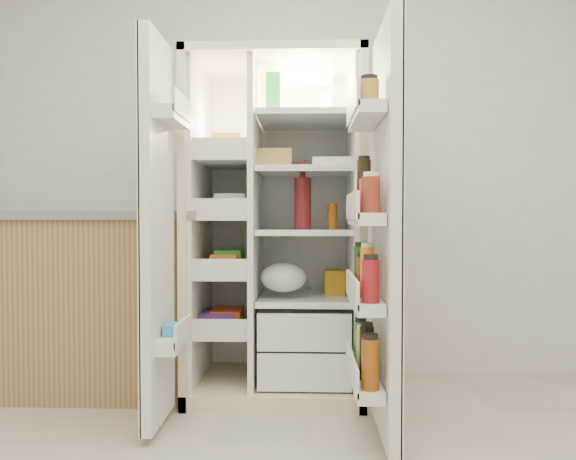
{
  "coord_description": "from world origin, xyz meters",
  "views": [
    {
      "loc": [
        -0.02,
        -1.36,
        0.96
      ],
      "look_at": [
        -0.11,
        1.25,
        0.9
      ],
      "focal_mm": 34.0,
      "sensor_mm": 36.0,
      "label": 1
    }
  ],
  "objects": [
    {
      "name": "freezer_door",
      "position": [
        -0.68,
        1.05,
        0.89
      ],
      "size": [
        0.15,
        0.4,
        1.72
      ],
      "color": "silver",
      "rests_on": "floor"
    },
    {
      "name": "kitchen_counter",
      "position": [
        -1.25,
        1.65,
        0.5
      ],
      "size": [
        1.36,
        0.72,
        0.99
      ],
      "color": "#A17B50",
      "rests_on": "floor"
    },
    {
      "name": "refrigerator",
      "position": [
        -0.17,
        1.65,
        0.74
      ],
      "size": [
        0.92,
        0.7,
        1.8
      ],
      "color": "beige",
      "rests_on": "floor"
    },
    {
      "name": "wall_back",
      "position": [
        0.0,
        2.0,
        1.35
      ],
      "size": [
        4.0,
        0.02,
        2.7
      ],
      "primitive_type": "cube",
      "color": "silver",
      "rests_on": "floor"
    },
    {
      "name": "fridge_door",
      "position": [
        0.3,
        0.96,
        0.87
      ],
      "size": [
        0.17,
        0.58,
        1.72
      ],
      "color": "silver",
      "rests_on": "floor"
    }
  ]
}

